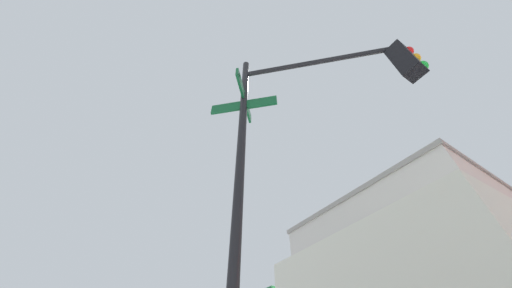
# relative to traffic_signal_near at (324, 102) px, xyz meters

# --- Properties ---
(traffic_signal_near) EXTENTS (2.42, 2.59, 5.56)m
(traffic_signal_near) POSITION_rel_traffic_signal_near_xyz_m (0.00, 0.00, 0.00)
(traffic_signal_near) COLOR black
(traffic_signal_near) RESTS_ON ground_plane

